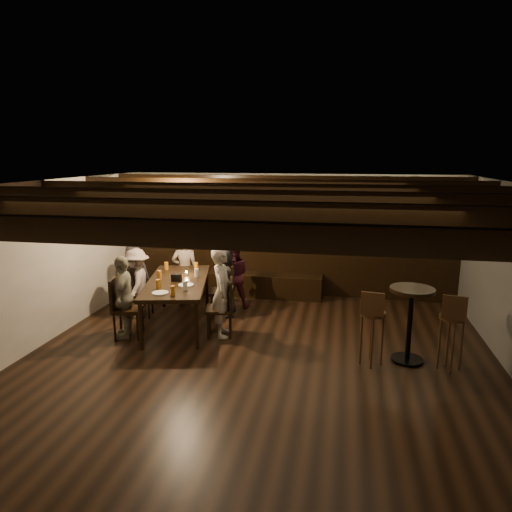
% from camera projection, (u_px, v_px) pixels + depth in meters
% --- Properties ---
extents(room, '(7.00, 7.00, 7.00)m').
position_uv_depth(room, '(263.00, 254.00, 7.91)').
color(room, black).
rests_on(room, ground).
extents(dining_table, '(1.36, 2.20, 0.77)m').
position_uv_depth(dining_table, '(177.00, 284.00, 7.39)').
color(dining_table, black).
rests_on(dining_table, floor).
extents(chair_left_near, '(0.47, 0.47, 0.85)m').
position_uv_depth(chair_left_near, '(140.00, 302.00, 7.91)').
color(chair_left_near, black).
rests_on(chair_left_near, floor).
extents(chair_left_far, '(0.51, 0.51, 0.94)m').
position_uv_depth(chair_left_far, '(127.00, 319.00, 7.02)').
color(chair_left_far, black).
rests_on(chair_left_far, floor).
extents(chair_right_near, '(0.50, 0.50, 0.92)m').
position_uv_depth(chair_right_near, '(223.00, 300.00, 7.95)').
color(chair_right_near, black).
rests_on(chair_right_near, floor).
extents(chair_right_far, '(0.49, 0.49, 0.90)m').
position_uv_depth(chair_right_far, '(221.00, 318.00, 7.07)').
color(chair_right_far, black).
rests_on(chair_right_far, floor).
extents(person_bench_left, '(0.65, 0.50, 1.19)m').
position_uv_depth(person_bench_left, '(134.00, 277.00, 8.27)').
color(person_bench_left, black).
rests_on(person_bench_left, floor).
extents(person_bench_centre, '(0.54, 0.42, 1.32)m').
position_uv_depth(person_bench_centre, '(185.00, 271.00, 8.43)').
color(person_bench_centre, gray).
rests_on(person_bench_centre, floor).
extents(person_bench_right, '(0.68, 0.58, 1.21)m').
position_uv_depth(person_bench_right, '(234.00, 275.00, 8.32)').
color(person_bench_right, '#511B29').
rests_on(person_bench_right, floor).
extents(person_left_near, '(0.61, 0.86, 1.20)m').
position_uv_depth(person_left_near, '(137.00, 283.00, 7.83)').
color(person_left_near, gray).
rests_on(person_left_near, floor).
extents(person_left_far, '(0.47, 0.80, 1.28)m').
position_uv_depth(person_left_far, '(124.00, 297.00, 6.95)').
color(person_left_far, gray).
rests_on(person_left_far, floor).
extents(person_right_near, '(0.53, 0.69, 1.25)m').
position_uv_depth(person_right_near, '(224.00, 281.00, 7.87)').
color(person_right_near, black).
rests_on(person_right_near, floor).
extents(person_right_far, '(0.44, 0.57, 1.40)m').
position_uv_depth(person_right_far, '(222.00, 292.00, 6.98)').
color(person_right_far, '#B5AE99').
rests_on(person_right_far, floor).
extents(pint_a, '(0.07, 0.07, 0.14)m').
position_uv_depth(pint_a, '(166.00, 266.00, 8.04)').
color(pint_a, '#BF7219').
rests_on(pint_a, dining_table).
extents(pint_b, '(0.07, 0.07, 0.14)m').
position_uv_depth(pint_b, '(196.00, 266.00, 8.01)').
color(pint_b, '#BF7219').
rests_on(pint_b, dining_table).
extents(pint_c, '(0.07, 0.07, 0.14)m').
position_uv_depth(pint_c, '(159.00, 275.00, 7.45)').
color(pint_c, '#BF7219').
rests_on(pint_c, dining_table).
extents(pint_d, '(0.07, 0.07, 0.14)m').
position_uv_depth(pint_d, '(197.00, 273.00, 7.57)').
color(pint_d, silver).
rests_on(pint_d, dining_table).
extents(pint_e, '(0.07, 0.07, 0.14)m').
position_uv_depth(pint_e, '(158.00, 284.00, 6.92)').
color(pint_e, '#BF7219').
rests_on(pint_e, dining_table).
extents(pint_f, '(0.07, 0.07, 0.14)m').
position_uv_depth(pint_f, '(185.00, 286.00, 6.84)').
color(pint_f, silver).
rests_on(pint_f, dining_table).
extents(pint_g, '(0.07, 0.07, 0.14)m').
position_uv_depth(pint_g, '(173.00, 291.00, 6.59)').
color(pint_g, '#BF7219').
rests_on(pint_g, dining_table).
extents(plate_near, '(0.24, 0.24, 0.01)m').
position_uv_depth(plate_near, '(160.00, 293.00, 6.69)').
color(plate_near, white).
rests_on(plate_near, dining_table).
extents(plate_far, '(0.24, 0.24, 0.01)m').
position_uv_depth(plate_far, '(186.00, 285.00, 7.09)').
color(plate_far, white).
rests_on(plate_far, dining_table).
extents(condiment_caddy, '(0.15, 0.10, 0.12)m').
position_uv_depth(condiment_caddy, '(176.00, 278.00, 7.32)').
color(condiment_caddy, black).
rests_on(condiment_caddy, dining_table).
extents(candle, '(0.05, 0.05, 0.05)m').
position_uv_depth(candle, '(187.00, 274.00, 7.67)').
color(candle, beige).
rests_on(candle, dining_table).
extents(high_top_table, '(0.59, 0.59, 1.04)m').
position_uv_depth(high_top_table, '(410.00, 314.00, 6.09)').
color(high_top_table, black).
rests_on(high_top_table, floor).
extents(bar_stool_left, '(0.34, 0.36, 1.05)m').
position_uv_depth(bar_stool_left, '(372.00, 337.00, 6.05)').
color(bar_stool_left, '#361F11').
rests_on(bar_stool_left, floor).
extents(bar_stool_right, '(0.34, 0.36, 1.05)m').
position_uv_depth(bar_stool_right, '(451.00, 341.00, 5.91)').
color(bar_stool_right, '#361F11').
rests_on(bar_stool_right, floor).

